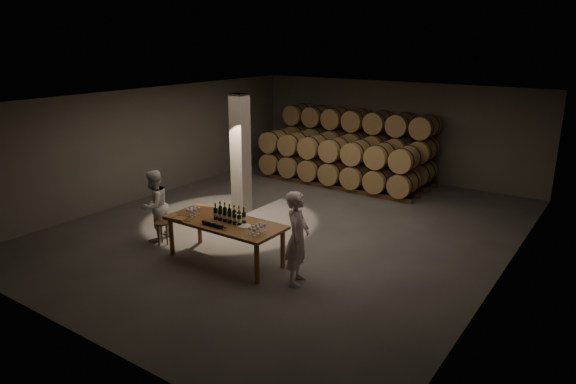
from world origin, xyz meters
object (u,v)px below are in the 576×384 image
Objects in this scene: notebook_near at (180,219)px; person_woman at (154,206)px; bottle_cluster at (230,215)px; stool at (162,226)px; person_man at (297,238)px; plate at (245,226)px; tasting_table at (225,226)px.

notebook_near is 1.38m from person_woman.
bottle_cluster is at bearing 83.35° from person_woman.
stool is 0.56m from person_woman.
person_man is at bearing 3.21° from stool.
person_man is (1.26, 0.05, 0.02)m from plate.
person_woman is at bearing 158.50° from stool.
bottle_cluster is 1.36× the size of stool.
notebook_near is at bearing -162.23° from plate.
person_man is 1.10× the size of person_woman.
bottle_cluster is 1.08m from notebook_near.
bottle_cluster reaches higher than notebook_near.
stool is (-0.94, 0.30, -0.47)m from notebook_near.
bottle_cluster is 0.47m from plate.
person_woman is at bearing -178.13° from bottle_cluster.
bottle_cluster is 2.74× the size of plate.
bottle_cluster reaches higher than stool.
stool is (-1.80, -0.15, -0.35)m from tasting_table.
bottle_cluster is 0.40× the size of person_man.
notebook_near is (-0.94, -0.52, -0.11)m from bottle_cluster.
person_man is (1.79, 0.05, 0.13)m from tasting_table.
person_woman is at bearing 151.73° from notebook_near.
person_man reaches higher than tasting_table.
person_man is at bearing 1.52° from tasting_table.
notebook_near is 0.49× the size of stool.
plate is 1.02× the size of notebook_near.
person_man is at bearing 2.27° from plate.
plate is 0.16× the size of person_woman.
plate is 1.47m from notebook_near.
notebook_near is 2.70m from person_man.
notebook_near is at bearing 62.79° from person_woman.
notebook_near is at bearing -151.28° from bottle_cluster.
person_woman reaches higher than stool.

